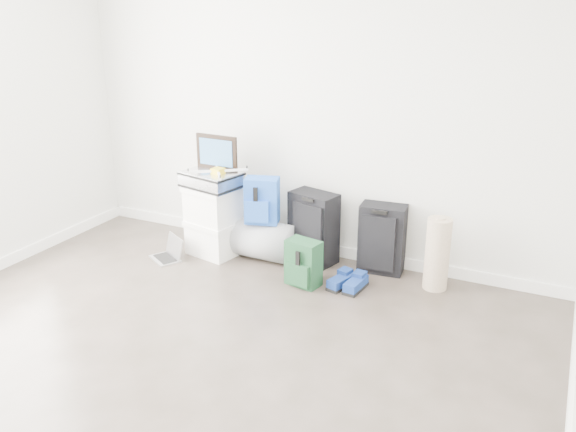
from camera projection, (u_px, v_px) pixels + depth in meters
The scene contains 14 objects.
ground at pixel (136, 406), 3.49m from camera, with size 5.00×5.00×0.00m, color #342D26.
room_envelope at pixel (108, 105), 2.91m from camera, with size 4.52×5.02×2.71m.
boxes_stack at pixel (214, 220), 5.44m from camera, with size 0.50×0.44×0.63m.
briefcase at pixel (212, 179), 5.31m from camera, with size 0.48×0.35×0.14m, color #B2B2B7.
painting at pixel (217, 152), 5.32m from camera, with size 0.41×0.04×0.31m.
drone at pixel (218, 171), 5.23m from camera, with size 0.43×0.43×0.05m.
duffel_bag at pixel (264, 240), 5.39m from camera, with size 0.35×0.35×0.56m, color gray.
blue_backpack at pixel (261, 202), 5.24m from camera, with size 0.32×0.28×0.40m.
large_suitcase at pixel (313, 228), 5.29m from camera, with size 0.45×0.35×0.63m.
green_backpack at pixel (303, 264), 4.89m from camera, with size 0.30×0.24×0.38m.
carry_on at pixel (382, 239), 5.10m from camera, with size 0.39×0.28×0.59m.
shoes at pixel (349, 283), 4.87m from camera, with size 0.28×0.29×0.09m.
rolled_rug at pixel (437, 254), 4.80m from camera, with size 0.19×0.19×0.59m, color tan.
laptop at pixel (169, 253), 5.42m from camera, with size 0.35×0.32×0.20m.
Camera 1 is at (2.04, -2.24, 2.22)m, focal length 38.00 mm.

